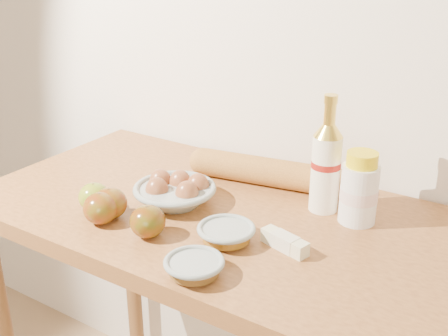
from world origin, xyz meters
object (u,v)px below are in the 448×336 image
Objects in this scene: table at (231,261)px; baguette at (267,172)px; bourbon_bottle at (326,165)px; egg_bowl at (175,192)px; cream_bottle at (359,190)px.

table is 0.24m from baguette.
bourbon_bottle is 0.63× the size of baguette.
egg_bowl is at bearing -132.46° from baguette.
baguette is (-0.17, 0.05, -0.07)m from bourbon_bottle.
bourbon_bottle is 0.34m from egg_bowl.
egg_bowl is at bearing -170.89° from table.
table is at bearing -135.08° from bourbon_bottle.
cream_bottle is (0.25, 0.12, 0.20)m from table.
cream_bottle is 0.41m from egg_bowl.
baguette is (-0.25, 0.06, -0.04)m from cream_bottle.
baguette reaches higher than egg_bowl.
bourbon_bottle is 0.09m from cream_bottle.
egg_bowl is at bearing -146.83° from bourbon_bottle.
cream_bottle is at bearing 19.86° from egg_bowl.
table is 0.34m from cream_bottle.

